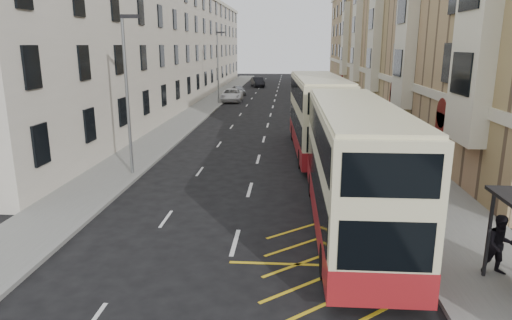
# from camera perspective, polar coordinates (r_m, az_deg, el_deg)

# --- Properties ---
(ground) EXTENTS (200.00, 200.00, 0.00)m
(ground) POSITION_cam_1_polar(r_m,az_deg,el_deg) (12.71, -4.84, -17.70)
(ground) COLOR black
(ground) RESTS_ON ground
(pavement_right) EXTENTS (4.00, 120.00, 0.15)m
(pavement_right) POSITION_cam_1_polar(r_m,az_deg,el_deg) (41.65, 12.70, 4.69)
(pavement_right) COLOR slate
(pavement_right) RESTS_ON ground
(pavement_left) EXTENTS (3.00, 120.00, 0.15)m
(pavement_left) POSITION_cam_1_polar(r_m,az_deg,el_deg) (42.22, -8.66, 5.01)
(pavement_left) COLOR slate
(pavement_left) RESTS_ON ground
(kerb_right) EXTENTS (0.25, 120.00, 0.15)m
(kerb_right) POSITION_cam_1_polar(r_m,az_deg,el_deg) (41.40, 9.96, 4.77)
(kerb_right) COLOR gray
(kerb_right) RESTS_ON ground
(kerb_left) EXTENTS (0.25, 120.00, 0.15)m
(kerb_left) POSITION_cam_1_polar(r_m,az_deg,el_deg) (41.92, -6.65, 5.01)
(kerb_left) COLOR gray
(kerb_left) RESTS_ON ground
(road_markings) EXTENTS (10.00, 110.00, 0.01)m
(road_markings) POSITION_cam_1_polar(r_m,az_deg,el_deg) (56.08, 2.30, 7.33)
(road_markings) COLOR silver
(road_markings) RESTS_ON ground
(terrace_right) EXTENTS (10.75, 79.00, 15.25)m
(terrace_right) POSITION_cam_1_polar(r_m,az_deg,el_deg) (57.54, 17.87, 14.36)
(terrace_right) COLOR tan
(terrace_right) RESTS_ON ground
(terrace_left) EXTENTS (9.18, 79.00, 13.25)m
(terrace_left) POSITION_cam_1_polar(r_m,az_deg,el_deg) (58.17, -11.35, 13.75)
(terrace_left) COLOR beige
(terrace_left) RESTS_ON ground
(guard_railing) EXTENTS (0.06, 6.56, 1.01)m
(guard_railing) POSITION_cam_1_polar(r_m,az_deg,el_deg) (17.97, 18.34, -5.55)
(guard_railing) COLOR #AA1F21
(guard_railing) RESTS_ON pavement_right
(street_lamp_near) EXTENTS (0.93, 0.18, 8.00)m
(street_lamp_near) POSITION_cam_1_polar(r_m,az_deg,el_deg) (24.16, -15.77, 8.76)
(street_lamp_near) COLOR slate
(street_lamp_near) RESTS_ON pavement_left
(street_lamp_far) EXTENTS (0.93, 0.18, 8.00)m
(street_lamp_far) POSITION_cam_1_polar(r_m,az_deg,el_deg) (53.31, -4.75, 11.93)
(street_lamp_far) COLOR slate
(street_lamp_far) RESTS_ON pavement_left
(double_decker_front) EXTENTS (2.76, 11.81, 4.70)m
(double_decker_front) POSITION_cam_1_polar(r_m,az_deg,el_deg) (16.85, 12.01, -0.94)
(double_decker_front) COLOR beige
(double_decker_front) RESTS_ON ground
(double_decker_rear) EXTENTS (3.37, 12.24, 4.83)m
(double_decker_rear) POSITION_cam_1_polar(r_m,az_deg,el_deg) (29.01, 7.67, 5.66)
(double_decker_rear) COLOR beige
(double_decker_rear) RESTS_ON ground
(pedestrian_mid) EXTENTS (0.89, 0.70, 1.82)m
(pedestrian_mid) POSITION_cam_1_polar(r_m,az_deg,el_deg) (15.21, 28.21, -9.38)
(pedestrian_mid) COLOR black
(pedestrian_mid) RESTS_ON pavement_right
(pedestrian_far) EXTENTS (1.01, 0.90, 1.65)m
(pedestrian_far) POSITION_cam_1_polar(r_m,az_deg,el_deg) (18.28, 18.41, -4.83)
(pedestrian_far) COLOR black
(pedestrian_far) RESTS_ON pavement_right
(white_van) EXTENTS (2.76, 5.58, 1.52)m
(white_van) POSITION_cam_1_polar(r_m,az_deg,el_deg) (56.08, -3.07, 8.10)
(white_van) COLOR white
(white_van) RESTS_ON ground
(car_silver) EXTENTS (2.57, 4.11, 1.30)m
(car_silver) POSITION_cam_1_polar(r_m,az_deg,el_deg) (63.70, -2.20, 8.74)
(car_silver) COLOR #989A9F
(car_silver) RESTS_ON ground
(car_dark) EXTENTS (2.77, 4.96, 1.55)m
(car_dark) POSITION_cam_1_polar(r_m,az_deg,el_deg) (76.04, 0.20, 9.73)
(car_dark) COLOR black
(car_dark) RESTS_ON ground
(car_red) EXTENTS (3.18, 4.86, 1.31)m
(car_red) POSITION_cam_1_polar(r_m,az_deg,el_deg) (68.61, 6.57, 9.05)
(car_red) COLOR maroon
(car_red) RESTS_ON ground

